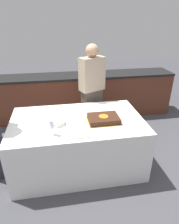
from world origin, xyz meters
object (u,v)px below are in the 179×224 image
Objects in this scene: plate_stack at (57,122)px; person_cutting_cake at (92,92)px; wine_glass at (52,125)px; cake at (103,119)px.

person_cutting_cake reaches higher than plate_stack.
person_cutting_cake is at bearing 58.05° from wine_glass.
cake is 2.31× the size of wine_glass.
wine_glass is 0.12× the size of person_cutting_cake.
plate_stack is at bearing 76.96° from wine_glass.
cake is 0.27× the size of person_cutting_cake.
wine_glass is at bearing -161.77° from cake.
cake is 0.61m from plate_stack.
person_cutting_cake is at bearing 53.51° from plate_stack.
wine_glass is 1.26m from person_cutting_cake.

